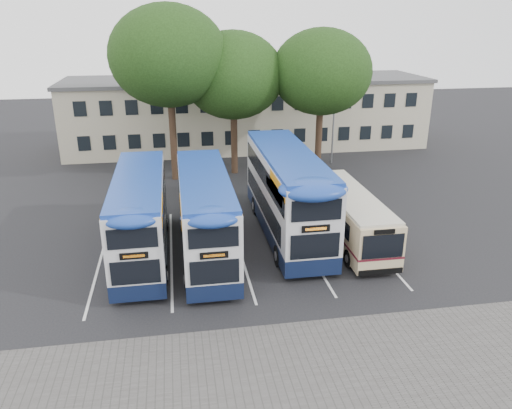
{
  "coord_description": "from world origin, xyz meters",
  "views": [
    {
      "loc": [
        -6.76,
        -18.35,
        11.4
      ],
      "look_at": [
        -2.85,
        5.0,
        2.43
      ],
      "focal_mm": 35.0,
      "sensor_mm": 36.0,
      "label": 1
    }
  ],
  "objects_px": {
    "tree_left": "(168,56)",
    "bus_dd_mid": "(205,212)",
    "tree_right": "(322,72)",
    "bus_dd_left": "(140,213)",
    "bus_dd_right": "(287,190)",
    "bus_single": "(349,213)",
    "lamp_post": "(335,101)",
    "tree_mid": "(233,75)"
  },
  "relations": [
    {
      "from": "bus_dd_left",
      "to": "tree_right",
      "type": "bearing_deg",
      "value": 44.18
    },
    {
      "from": "lamp_post",
      "to": "tree_right",
      "type": "xyz_separation_m",
      "value": [
        -1.94,
        -2.49,
        2.5
      ]
    },
    {
      "from": "tree_right",
      "to": "tree_mid",
      "type": "bearing_deg",
      "value": 170.84
    },
    {
      "from": "tree_mid",
      "to": "bus_dd_left",
      "type": "relative_size",
      "value": 1.05
    },
    {
      "from": "bus_dd_right",
      "to": "bus_single",
      "type": "bearing_deg",
      "value": -22.52
    },
    {
      "from": "bus_single",
      "to": "tree_left",
      "type": "bearing_deg",
      "value": 126.13
    },
    {
      "from": "tree_right",
      "to": "bus_dd_left",
      "type": "height_order",
      "value": "tree_right"
    },
    {
      "from": "tree_left",
      "to": "bus_dd_mid",
      "type": "bearing_deg",
      "value": -83.98
    },
    {
      "from": "bus_dd_right",
      "to": "bus_dd_mid",
      "type": "bearing_deg",
      "value": -157.76
    },
    {
      "from": "tree_left",
      "to": "tree_right",
      "type": "height_order",
      "value": "tree_left"
    },
    {
      "from": "lamp_post",
      "to": "bus_dd_right",
      "type": "xyz_separation_m",
      "value": [
        -6.89,
        -13.42,
        -2.51
      ]
    },
    {
      "from": "bus_single",
      "to": "bus_dd_mid",
      "type": "bearing_deg",
      "value": -175.76
    },
    {
      "from": "tree_left",
      "to": "bus_dd_right",
      "type": "distance_m",
      "value": 14.06
    },
    {
      "from": "tree_mid",
      "to": "tree_right",
      "type": "distance_m",
      "value": 6.42
    },
    {
      "from": "tree_left",
      "to": "bus_dd_left",
      "type": "bearing_deg",
      "value": -98.18
    },
    {
      "from": "lamp_post",
      "to": "bus_dd_left",
      "type": "distance_m",
      "value": 21.0
    },
    {
      "from": "bus_single",
      "to": "lamp_post",
      "type": "bearing_deg",
      "value": 75.66
    },
    {
      "from": "bus_dd_left",
      "to": "bus_dd_right",
      "type": "xyz_separation_m",
      "value": [
        7.74,
        1.39,
        0.29
      ]
    },
    {
      "from": "tree_right",
      "to": "bus_dd_right",
      "type": "height_order",
      "value": "tree_right"
    },
    {
      "from": "tree_right",
      "to": "bus_dd_left",
      "type": "xyz_separation_m",
      "value": [
        -12.68,
        -12.32,
        -5.3
      ]
    },
    {
      "from": "tree_left",
      "to": "tree_mid",
      "type": "xyz_separation_m",
      "value": [
        4.55,
        0.83,
        -1.47
      ]
    },
    {
      "from": "lamp_post",
      "to": "tree_mid",
      "type": "height_order",
      "value": "tree_mid"
    },
    {
      "from": "tree_left",
      "to": "bus_dd_right",
      "type": "height_order",
      "value": "tree_left"
    },
    {
      "from": "bus_dd_right",
      "to": "bus_single",
      "type": "relative_size",
      "value": 1.26
    },
    {
      "from": "lamp_post",
      "to": "tree_mid",
      "type": "relative_size",
      "value": 0.86
    },
    {
      "from": "tree_mid",
      "to": "bus_dd_left",
      "type": "bearing_deg",
      "value": -115.46
    },
    {
      "from": "bus_single",
      "to": "bus_dd_left",
      "type": "bearing_deg",
      "value": -179.49
    },
    {
      "from": "tree_left",
      "to": "bus_dd_left",
      "type": "xyz_separation_m",
      "value": [
        -1.8,
        -12.51,
        -6.53
      ]
    },
    {
      "from": "bus_dd_left",
      "to": "bus_dd_right",
      "type": "bearing_deg",
      "value": 10.21
    },
    {
      "from": "tree_left",
      "to": "tree_right",
      "type": "bearing_deg",
      "value": -0.99
    },
    {
      "from": "tree_mid",
      "to": "bus_single",
      "type": "distance_m",
      "value": 15.17
    },
    {
      "from": "tree_mid",
      "to": "bus_dd_right",
      "type": "relative_size",
      "value": 0.94
    },
    {
      "from": "bus_dd_mid",
      "to": "bus_single",
      "type": "relative_size",
      "value": 1.13
    },
    {
      "from": "lamp_post",
      "to": "bus_dd_right",
      "type": "bearing_deg",
      "value": -117.17
    },
    {
      "from": "bus_dd_left",
      "to": "bus_single",
      "type": "xyz_separation_m",
      "value": [
        10.86,
        0.1,
        -0.79
      ]
    },
    {
      "from": "lamp_post",
      "to": "bus_dd_left",
      "type": "xyz_separation_m",
      "value": [
        -14.62,
        -14.81,
        -2.79
      ]
    },
    {
      "from": "tree_right",
      "to": "bus_dd_left",
      "type": "bearing_deg",
      "value": -135.82
    },
    {
      "from": "tree_right",
      "to": "bus_single",
      "type": "height_order",
      "value": "tree_right"
    },
    {
      "from": "tree_right",
      "to": "bus_dd_mid",
      "type": "xyz_separation_m",
      "value": [
        -9.51,
        -12.8,
        -5.27
      ]
    },
    {
      "from": "tree_left",
      "to": "tree_mid",
      "type": "bearing_deg",
      "value": 10.38
    },
    {
      "from": "lamp_post",
      "to": "tree_mid",
      "type": "distance_m",
      "value": 8.7
    },
    {
      "from": "lamp_post",
      "to": "bus_dd_left",
      "type": "bearing_deg",
      "value": -134.63
    }
  ]
}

